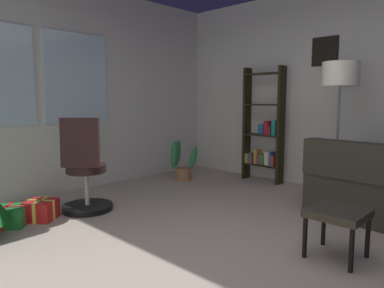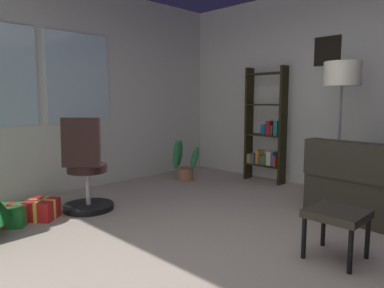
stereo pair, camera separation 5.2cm
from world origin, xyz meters
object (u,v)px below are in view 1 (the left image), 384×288
object	(u,v)px
gift_box_green	(7,216)
potted_plant	(182,164)
bookshelf	(264,132)
footstool	(337,217)
office_chair	(85,175)
floor_lamp	(340,81)
gift_box_red	(41,210)

from	to	relation	value
gift_box_green	potted_plant	size ratio (longest dim) A/B	0.72
potted_plant	bookshelf	bearing A→B (deg)	-48.60
footstool	office_chair	world-z (taller)	office_chair
gift_box_green	office_chair	size ratio (longest dim) A/B	0.43
office_chair	potted_plant	world-z (taller)	office_chair
footstool	office_chair	bearing A→B (deg)	107.25
footstool	gift_box_green	xyz separation A→B (m)	(-1.55, 2.63, -0.24)
bookshelf	floor_lamp	bearing A→B (deg)	-105.53
gift_box_green	bookshelf	world-z (taller)	bookshelf
footstool	floor_lamp	xyz separation A→B (m)	(1.54, 0.64, 1.12)
office_chair	bookshelf	size ratio (longest dim) A/B	0.61
footstool	gift_box_green	size ratio (longest dim) A/B	0.92
gift_box_green	office_chair	distance (m)	0.85
floor_lamp	office_chair	bearing A→B (deg)	141.52
office_chair	bookshelf	bearing A→B (deg)	-12.53
office_chair	floor_lamp	size ratio (longest dim) A/B	0.63
gift_box_green	office_chair	world-z (taller)	office_chair
office_chair	gift_box_green	bearing A→B (deg)	169.15
office_chair	gift_box_red	bearing A→B (deg)	168.61
potted_plant	gift_box_red	bearing A→B (deg)	-173.86
bookshelf	floor_lamp	distance (m)	1.47
gift_box_green	floor_lamp	size ratio (longest dim) A/B	0.27
footstool	potted_plant	bearing A→B (deg)	69.28
bookshelf	potted_plant	bearing A→B (deg)	131.40
gift_box_green	bookshelf	size ratio (longest dim) A/B	0.26
footstool	office_chair	xyz separation A→B (m)	(-0.77, 2.48, 0.08)
office_chair	footstool	bearing A→B (deg)	-72.75
bookshelf	floor_lamp	world-z (taller)	bookshelf
footstool	gift_box_green	distance (m)	3.06
gift_box_red	bookshelf	world-z (taller)	bookshelf
gift_box_red	potted_plant	distance (m)	2.32
gift_box_red	potted_plant	xyz separation A→B (m)	(2.30, 0.25, 0.15)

